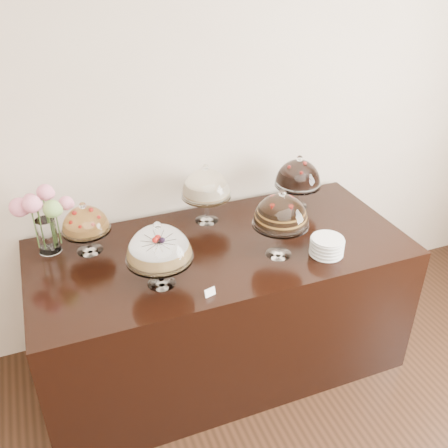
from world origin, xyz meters
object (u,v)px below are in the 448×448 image
object	(u,v)px
display_counter	(221,306)
cake_stand_cheesecake	(206,185)
cake_stand_choco_layer	(281,213)
plate_stack	(327,246)
flower_vase	(42,214)
cake_stand_dark_choco	(298,175)
cake_stand_sugar_sponge	(159,246)
cake_stand_fruit_tart	(85,222)

from	to	relation	value
display_counter	cake_stand_cheesecake	bearing A→B (deg)	85.50
cake_stand_choco_layer	plate_stack	xyz separation A→B (m)	(0.25, -0.10, -0.22)
cake_stand_cheesecake	flower_vase	xyz separation A→B (m)	(-0.96, -0.01, 0.00)
cake_stand_dark_choco	flower_vase	world-z (taller)	flower_vase
cake_stand_cheesecake	display_counter	bearing A→B (deg)	-94.50
cake_stand_cheesecake	cake_stand_dark_choco	bearing A→B (deg)	-3.57
cake_stand_sugar_sponge	cake_stand_fruit_tart	world-z (taller)	cake_stand_sugar_sponge
cake_stand_choco_layer	plate_stack	bearing A→B (deg)	-21.31
cake_stand_dark_choco	plate_stack	bearing A→B (deg)	-101.23
cake_stand_dark_choco	plate_stack	size ratio (longest dim) A/B	1.94
cake_stand_fruit_tart	flower_vase	bearing A→B (deg)	162.58
cake_stand_sugar_sponge	flower_vase	size ratio (longest dim) A/B	0.93
cake_stand_cheesecake	cake_stand_dark_choco	size ratio (longest dim) A/B	1.06
display_counter	cake_stand_sugar_sponge	size ratio (longest dim) A/B	5.92
cake_stand_choco_layer	display_counter	bearing A→B (deg)	145.33
cake_stand_cheesecake	cake_stand_fruit_tart	size ratio (longest dim) A/B	1.23
flower_vase	cake_stand_choco_layer	bearing A→B (deg)	-22.23
cake_stand_dark_choco	plate_stack	xyz separation A→B (m)	(-0.11, -0.57, -0.17)
cake_stand_choco_layer	cake_stand_fruit_tart	size ratio (longest dim) A/B	1.30
display_counter	cake_stand_sugar_sponge	world-z (taller)	cake_stand_sugar_sponge
cake_stand_fruit_tart	plate_stack	size ratio (longest dim) A/B	1.68
cake_stand_dark_choco	cake_stand_sugar_sponge	bearing A→B (deg)	-154.90
cake_stand_choco_layer	cake_stand_dark_choco	world-z (taller)	cake_stand_choco_layer
cake_stand_choco_layer	cake_stand_cheesecake	bearing A→B (deg)	116.32
display_counter	flower_vase	bearing A→B (deg)	161.99
display_counter	cake_stand_fruit_tart	distance (m)	0.99
cake_stand_dark_choco	cake_stand_fruit_tart	xyz separation A→B (m)	(-1.36, -0.04, -0.04)
cake_stand_sugar_sponge	cake_stand_cheesecake	world-z (taller)	cake_stand_cheesecake
flower_vase	plate_stack	distance (m)	1.60
cake_stand_dark_choco	cake_stand_fruit_tart	distance (m)	1.37
cake_stand_cheesecake	flower_vase	distance (m)	0.96
display_counter	plate_stack	distance (m)	0.79
flower_vase	plate_stack	xyz separation A→B (m)	(1.47, -0.60, -0.19)
cake_stand_choco_layer	flower_vase	distance (m)	1.31
display_counter	cake_stand_fruit_tart	world-z (taller)	cake_stand_fruit_tart
plate_stack	cake_stand_dark_choco	bearing A→B (deg)	78.77
cake_stand_fruit_tart	plate_stack	distance (m)	1.36
cake_stand_sugar_sponge	plate_stack	distance (m)	0.96
display_counter	cake_stand_choco_layer	bearing A→B (deg)	-34.67
display_counter	cake_stand_cheesecake	xyz separation A→B (m)	(0.03, 0.32, 0.70)
display_counter	cake_stand_fruit_tart	bearing A→B (deg)	161.82
cake_stand_choco_layer	flower_vase	world-z (taller)	cake_stand_choco_layer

